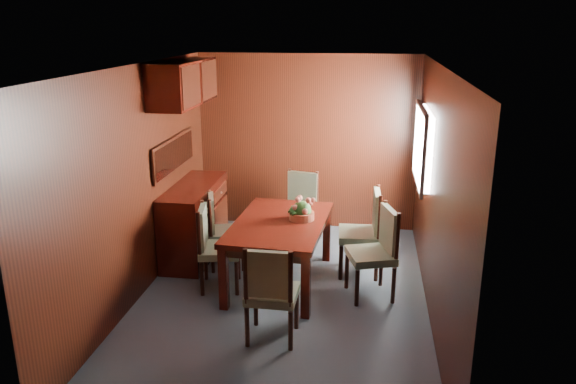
% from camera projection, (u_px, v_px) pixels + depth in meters
% --- Properties ---
extents(ground, '(4.50, 4.50, 0.00)m').
position_uv_depth(ground, '(282.00, 298.00, 5.94)').
color(ground, '#3B4751').
rests_on(ground, ground).
extents(room_shell, '(3.06, 4.52, 2.41)m').
position_uv_depth(room_shell, '(277.00, 140.00, 5.79)').
color(room_shell, black).
rests_on(room_shell, ground).
extents(sideboard, '(0.48, 1.40, 0.90)m').
position_uv_depth(sideboard, '(195.00, 220.00, 6.92)').
color(sideboard, black).
rests_on(sideboard, ground).
extents(dining_table, '(1.07, 1.60, 0.72)m').
position_uv_depth(dining_table, '(280.00, 230.00, 6.12)').
color(dining_table, black).
rests_on(dining_table, ground).
extents(chair_left_near, '(0.50, 0.51, 0.94)m').
position_uv_depth(chair_left_near, '(213.00, 243.00, 6.03)').
color(chair_left_near, black).
rests_on(chair_left_near, ground).
extents(chair_left_far, '(0.51, 0.52, 0.90)m').
position_uv_depth(chair_left_far, '(221.00, 227.00, 6.58)').
color(chair_left_far, black).
rests_on(chair_left_far, ground).
extents(chair_right_near, '(0.57, 0.58, 0.99)m').
position_uv_depth(chair_right_near, '(378.00, 247.00, 5.85)').
color(chair_right_near, black).
rests_on(chair_right_near, ground).
extents(chair_right_far, '(0.48, 0.50, 1.01)m').
position_uv_depth(chair_right_far, '(366.00, 227.00, 6.37)').
color(chair_right_far, black).
rests_on(chair_right_far, ground).
extents(chair_head, '(0.46, 0.44, 0.95)m').
position_uv_depth(chair_head, '(271.00, 289.00, 4.98)').
color(chair_head, black).
rests_on(chair_head, ground).
extents(chair_foot, '(0.53, 0.51, 0.93)m').
position_uv_depth(chair_foot, '(300.00, 203.00, 7.35)').
color(chair_foot, black).
rests_on(chair_foot, ground).
extents(flower_centerpiece, '(0.30, 0.30, 0.30)m').
position_uv_depth(flower_centerpiece, '(302.00, 207.00, 6.11)').
color(flower_centerpiece, '#A44D32').
rests_on(flower_centerpiece, dining_table).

